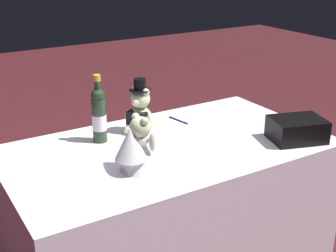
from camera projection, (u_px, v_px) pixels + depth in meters
name	position (u px, v px, depth m)	size (l,w,h in m)	color
reception_table	(168.00, 212.00, 2.39)	(1.56, 0.87, 0.75)	white
teddy_bear_groom	(139.00, 112.00, 2.37)	(0.16, 0.15, 0.28)	beige
teddy_bear_bride	(138.00, 146.00, 1.97)	(0.22, 0.19, 0.25)	white
champagne_bottle	(99.00, 114.00, 2.25)	(0.07, 0.07, 0.34)	#233923
signing_pen	(179.00, 120.00, 2.55)	(0.04, 0.15, 0.01)	navy
gift_case_black	(297.00, 129.00, 2.29)	(0.30, 0.26, 0.11)	black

